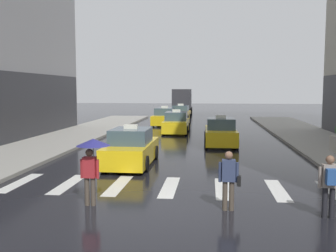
{
  "coord_description": "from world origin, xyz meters",
  "views": [
    {
      "loc": [
        1.35,
        -9.55,
        3.33
      ],
      "look_at": [
        -0.62,
        8.0,
        1.61
      ],
      "focal_mm": 40.28,
      "sensor_mm": 36.0,
      "label": 1
    }
  ],
  "objects_px": {
    "taxi_third": "(176,123)",
    "taxi_fifth": "(181,114)",
    "taxi_second": "(221,133)",
    "pedestrian_with_handbag": "(229,177)",
    "taxi_fourth": "(165,118)",
    "pedestrian_with_umbrella": "(92,153)",
    "taxi_lead": "(131,149)",
    "box_truck": "(183,101)",
    "pedestrian_with_backpack": "(330,182)"
  },
  "relations": [
    {
      "from": "taxi_third",
      "to": "taxi_fifth",
      "type": "height_order",
      "value": "same"
    },
    {
      "from": "taxi_second",
      "to": "pedestrian_with_handbag",
      "type": "distance_m",
      "value": 12.44
    },
    {
      "from": "taxi_fourth",
      "to": "pedestrian_with_umbrella",
      "type": "relative_size",
      "value": 2.38
    },
    {
      "from": "taxi_third",
      "to": "pedestrian_with_handbag",
      "type": "relative_size",
      "value": 2.76
    },
    {
      "from": "taxi_fourth",
      "to": "taxi_fifth",
      "type": "bearing_deg",
      "value": 79.7
    },
    {
      "from": "taxi_fourth",
      "to": "taxi_lead",
      "type": "bearing_deg",
      "value": -87.71
    },
    {
      "from": "taxi_lead",
      "to": "taxi_third",
      "type": "height_order",
      "value": "same"
    },
    {
      "from": "taxi_third",
      "to": "pedestrian_with_handbag",
      "type": "height_order",
      "value": "taxi_third"
    },
    {
      "from": "taxi_second",
      "to": "taxi_third",
      "type": "distance_m",
      "value": 6.74
    },
    {
      "from": "pedestrian_with_umbrella",
      "to": "taxi_fourth",
      "type": "bearing_deg",
      "value": 91.99
    },
    {
      "from": "taxi_fourth",
      "to": "pedestrian_with_handbag",
      "type": "height_order",
      "value": "taxi_fourth"
    },
    {
      "from": "taxi_second",
      "to": "box_truck",
      "type": "distance_m",
      "value": 27.56
    },
    {
      "from": "taxi_fourth",
      "to": "pedestrian_with_backpack",
      "type": "xyz_separation_m",
      "value": [
        7.23,
        -24.7,
        0.25
      ]
    },
    {
      "from": "taxi_third",
      "to": "pedestrian_with_umbrella",
      "type": "height_order",
      "value": "pedestrian_with_umbrella"
    },
    {
      "from": "pedestrian_with_umbrella",
      "to": "pedestrian_with_handbag",
      "type": "xyz_separation_m",
      "value": [
        3.86,
        -0.0,
        -0.58
      ]
    },
    {
      "from": "taxi_fourth",
      "to": "pedestrian_with_umbrella",
      "type": "height_order",
      "value": "pedestrian_with_umbrella"
    },
    {
      "from": "taxi_second",
      "to": "pedestrian_with_umbrella",
      "type": "height_order",
      "value": "pedestrian_with_umbrella"
    },
    {
      "from": "taxi_third",
      "to": "taxi_fourth",
      "type": "bearing_deg",
      "value": 105.2
    },
    {
      "from": "taxi_lead",
      "to": "box_truck",
      "type": "height_order",
      "value": "box_truck"
    },
    {
      "from": "taxi_fifth",
      "to": "box_truck",
      "type": "xyz_separation_m",
      "value": [
        -0.51,
        9.65,
        1.13
      ]
    },
    {
      "from": "taxi_fifth",
      "to": "box_truck",
      "type": "bearing_deg",
      "value": 93.02
    },
    {
      "from": "taxi_fifth",
      "to": "pedestrian_with_umbrella",
      "type": "height_order",
      "value": "pedestrian_with_umbrella"
    },
    {
      "from": "taxi_fourth",
      "to": "box_truck",
      "type": "distance_m",
      "value": 15.38
    },
    {
      "from": "taxi_second",
      "to": "pedestrian_with_umbrella",
      "type": "relative_size",
      "value": 2.35
    },
    {
      "from": "taxi_fifth",
      "to": "pedestrian_with_handbag",
      "type": "relative_size",
      "value": 2.79
    },
    {
      "from": "taxi_third",
      "to": "box_truck",
      "type": "distance_m",
      "value": 21.32
    },
    {
      "from": "pedestrian_with_backpack",
      "to": "taxi_second",
      "type": "bearing_deg",
      "value": 100.71
    },
    {
      "from": "taxi_lead",
      "to": "taxi_fourth",
      "type": "height_order",
      "value": "same"
    },
    {
      "from": "taxi_second",
      "to": "taxi_fourth",
      "type": "distance_m",
      "value": 12.81
    },
    {
      "from": "taxi_lead",
      "to": "taxi_fourth",
      "type": "distance_m",
      "value": 18.44
    },
    {
      "from": "pedestrian_with_backpack",
      "to": "pedestrian_with_handbag",
      "type": "distance_m",
      "value": 2.56
    },
    {
      "from": "taxi_fourth",
      "to": "pedestrian_with_umbrella",
      "type": "xyz_separation_m",
      "value": [
        0.84,
        -24.31,
        0.79
      ]
    },
    {
      "from": "taxi_fifth",
      "to": "pedestrian_with_backpack",
      "type": "distance_m",
      "value": 31.01
    },
    {
      "from": "taxi_second",
      "to": "pedestrian_with_umbrella",
      "type": "distance_m",
      "value": 13.08
    },
    {
      "from": "taxi_second",
      "to": "taxi_fourth",
      "type": "height_order",
      "value": "same"
    },
    {
      "from": "taxi_fourth",
      "to": "taxi_third",
      "type": "bearing_deg",
      "value": -74.8
    },
    {
      "from": "taxi_second",
      "to": "taxi_fourth",
      "type": "xyz_separation_m",
      "value": [
        -4.81,
        11.87,
        0.0
      ]
    },
    {
      "from": "taxi_fourth",
      "to": "pedestrian_with_backpack",
      "type": "bearing_deg",
      "value": -73.68
    },
    {
      "from": "taxi_fifth",
      "to": "pedestrian_with_handbag",
      "type": "height_order",
      "value": "taxi_fifth"
    },
    {
      "from": "pedestrian_with_backpack",
      "to": "pedestrian_with_handbag",
      "type": "bearing_deg",
      "value": 171.24
    },
    {
      "from": "taxi_second",
      "to": "pedestrian_with_backpack",
      "type": "bearing_deg",
      "value": -79.29
    },
    {
      "from": "taxi_second",
      "to": "box_truck",
      "type": "height_order",
      "value": "box_truck"
    },
    {
      "from": "taxi_fourth",
      "to": "box_truck",
      "type": "bearing_deg",
      "value": 88.04
    },
    {
      "from": "pedestrian_with_umbrella",
      "to": "pedestrian_with_backpack",
      "type": "relative_size",
      "value": 1.18
    },
    {
      "from": "taxi_second",
      "to": "taxi_fifth",
      "type": "xyz_separation_m",
      "value": [
        -3.77,
        17.55,
        0.0
      ]
    },
    {
      "from": "taxi_lead",
      "to": "taxi_second",
      "type": "distance_m",
      "value": 7.71
    },
    {
      "from": "taxi_fifth",
      "to": "pedestrian_with_umbrella",
      "type": "bearing_deg",
      "value": -90.36
    },
    {
      "from": "taxi_lead",
      "to": "taxi_third",
      "type": "bearing_deg",
      "value": 86.0
    },
    {
      "from": "pedestrian_with_umbrella",
      "to": "taxi_lead",
      "type": "bearing_deg",
      "value": 91.05
    },
    {
      "from": "pedestrian_with_handbag",
      "to": "pedestrian_with_backpack",
      "type": "bearing_deg",
      "value": -8.76
    }
  ]
}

